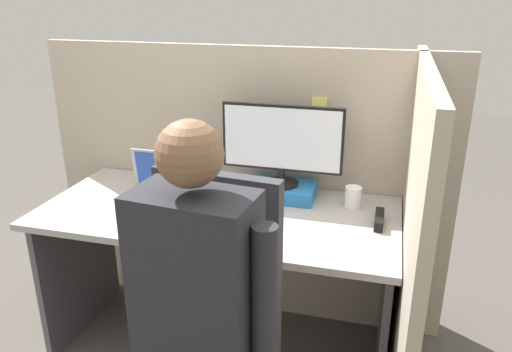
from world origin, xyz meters
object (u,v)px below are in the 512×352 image
(monitor, at_px, (282,142))
(office_chair, at_px, (210,350))
(carrot_toy, at_px, (198,222))
(person, at_px, (192,327))
(coffee_mug, at_px, (353,197))
(stapler, at_px, (379,219))
(laptop, at_px, (159,191))
(paper_box, at_px, (281,190))

(monitor, distance_m, office_chair, 1.00)
(carrot_toy, bearing_deg, person, -69.59)
(coffee_mug, bearing_deg, stapler, -50.55)
(laptop, height_order, person, person)
(person, xyz_separation_m, coffee_mug, (0.35, 1.03, 0.01))
(paper_box, bearing_deg, coffee_mug, -5.28)
(laptop, bearing_deg, coffee_mug, 10.09)
(monitor, distance_m, person, 1.09)
(paper_box, bearing_deg, office_chair, -92.12)
(paper_box, xyz_separation_m, office_chair, (-0.03, -0.89, -0.21))
(office_chair, height_order, coffee_mug, office_chair)
(stapler, bearing_deg, coffee_mug, 129.45)
(person, bearing_deg, carrot_toy, 110.41)
(paper_box, distance_m, coffee_mug, 0.34)
(paper_box, xyz_separation_m, carrot_toy, (-0.26, -0.40, -0.01))
(paper_box, height_order, carrot_toy, paper_box)
(carrot_toy, relative_size, coffee_mug, 1.55)
(stapler, xyz_separation_m, office_chair, (-0.49, -0.71, -0.20))
(paper_box, xyz_separation_m, stapler, (0.46, -0.18, -0.01))
(stapler, relative_size, carrot_toy, 1.12)
(monitor, distance_m, coffee_mug, 0.40)
(laptop, xyz_separation_m, coffee_mug, (0.87, 0.16, 0.00))
(paper_box, relative_size, monitor, 0.57)
(paper_box, bearing_deg, person, -90.84)
(carrot_toy, relative_size, person, 0.11)
(laptop, xyz_separation_m, carrot_toy, (0.28, -0.21, -0.03))
(paper_box, relative_size, carrot_toy, 2.17)
(stapler, relative_size, office_chair, 0.15)
(paper_box, distance_m, office_chair, 0.92)
(stapler, height_order, office_chair, office_chair)
(stapler, bearing_deg, laptop, -179.62)
(monitor, bearing_deg, stapler, -21.73)
(laptop, xyz_separation_m, person, (0.52, -0.88, -0.01))
(carrot_toy, height_order, person, person)
(monitor, distance_m, carrot_toy, 0.54)
(carrot_toy, bearing_deg, coffee_mug, 31.73)
(stapler, xyz_separation_m, coffee_mug, (-0.12, 0.15, 0.03))
(monitor, height_order, coffee_mug, monitor)
(monitor, relative_size, coffee_mug, 5.87)
(carrot_toy, distance_m, person, 0.71)
(monitor, bearing_deg, person, -90.84)
(monitor, xyz_separation_m, coffee_mug, (0.34, -0.03, -0.22))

